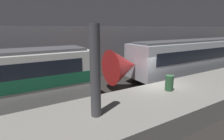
% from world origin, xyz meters
% --- Properties ---
extents(ground_plane, '(120.00, 120.00, 0.00)m').
position_xyz_m(ground_plane, '(0.00, 0.00, 0.00)').
color(ground_plane, '#282623').
extents(platform, '(40.00, 3.69, 1.11)m').
position_xyz_m(platform, '(0.00, -1.85, 0.55)').
color(platform, gray).
rests_on(platform, ground).
extents(station_rear_barrier, '(50.00, 0.15, 4.61)m').
position_xyz_m(station_rear_barrier, '(0.00, 6.54, 2.30)').
color(station_rear_barrier, gray).
rests_on(station_rear_barrier, ground).
extents(support_pillar_near, '(0.39, 0.39, 3.52)m').
position_xyz_m(support_pillar_near, '(-4.93, -1.91, 2.87)').
color(support_pillar_near, '#47474C').
rests_on(support_pillar_near, platform).
extents(train_modern, '(20.32, 2.91, 3.38)m').
position_xyz_m(train_modern, '(8.78, 2.54, 1.73)').
color(train_modern, black).
rests_on(train_modern, ground).
extents(trash_bin, '(0.44, 0.44, 0.85)m').
position_xyz_m(trash_bin, '(-0.26, -1.42, 1.53)').
color(trash_bin, '#2D5B38').
rests_on(trash_bin, platform).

